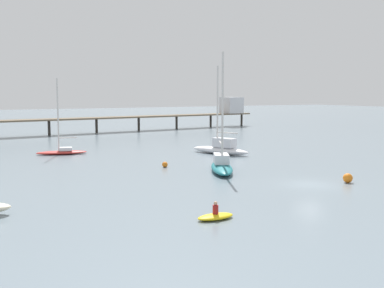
{
  "coord_description": "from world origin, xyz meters",
  "views": [
    {
      "loc": [
        -27.57,
        -27.96,
        7.76
      ],
      "look_at": [
        0.0,
        20.3,
        1.5
      ],
      "focal_mm": 42.34,
      "sensor_mm": 36.0,
      "label": 1
    }
  ],
  "objects_px": {
    "sailboat_white": "(221,147)",
    "mooring_buoy_outer": "(348,178)",
    "dinghy_yellow": "(215,216)",
    "sailboat_red": "(62,150)",
    "sailboat_teal": "(222,164)",
    "mooring_buoy_mid": "(165,165)",
    "pier": "(159,112)"
  },
  "relations": [
    {
      "from": "sailboat_white",
      "to": "mooring_buoy_outer",
      "type": "xyz_separation_m",
      "value": [
        -0.73,
        -21.14,
        -0.42
      ]
    },
    {
      "from": "sailboat_white",
      "to": "dinghy_yellow",
      "type": "relative_size",
      "value": 4.53
    },
    {
      "from": "sailboat_red",
      "to": "mooring_buoy_outer",
      "type": "height_order",
      "value": "sailboat_red"
    },
    {
      "from": "sailboat_teal",
      "to": "dinghy_yellow",
      "type": "relative_size",
      "value": 4.74
    },
    {
      "from": "sailboat_white",
      "to": "mooring_buoy_mid",
      "type": "height_order",
      "value": "sailboat_white"
    },
    {
      "from": "sailboat_red",
      "to": "sailboat_white",
      "type": "relative_size",
      "value": 0.86
    },
    {
      "from": "pier",
      "to": "sailboat_teal",
      "type": "relative_size",
      "value": 6.5
    },
    {
      "from": "pier",
      "to": "dinghy_yellow",
      "type": "height_order",
      "value": "pier"
    },
    {
      "from": "sailboat_red",
      "to": "mooring_buoy_mid",
      "type": "bearing_deg",
      "value": -66.33
    },
    {
      "from": "dinghy_yellow",
      "to": "sailboat_white",
      "type": "bearing_deg",
      "value": 56.0
    },
    {
      "from": "sailboat_white",
      "to": "pier",
      "type": "bearing_deg",
      "value": 75.76
    },
    {
      "from": "sailboat_teal",
      "to": "sailboat_white",
      "type": "distance_m",
      "value": 13.15
    },
    {
      "from": "sailboat_teal",
      "to": "mooring_buoy_outer",
      "type": "xyz_separation_m",
      "value": [
        6.45,
        -10.12,
        -0.34
      ]
    },
    {
      "from": "dinghy_yellow",
      "to": "mooring_buoy_mid",
      "type": "xyz_separation_m",
      "value": [
        6.04,
        19.25,
        0.08
      ]
    },
    {
      "from": "sailboat_teal",
      "to": "mooring_buoy_outer",
      "type": "height_order",
      "value": "sailboat_teal"
    },
    {
      "from": "sailboat_red",
      "to": "mooring_buoy_mid",
      "type": "height_order",
      "value": "sailboat_red"
    },
    {
      "from": "pier",
      "to": "dinghy_yellow",
      "type": "distance_m",
      "value": 69.53
    },
    {
      "from": "sailboat_white",
      "to": "mooring_buoy_outer",
      "type": "relative_size",
      "value": 13.42
    },
    {
      "from": "sailboat_white",
      "to": "dinghy_yellow",
      "type": "height_order",
      "value": "sailboat_white"
    },
    {
      "from": "sailboat_red",
      "to": "mooring_buoy_mid",
      "type": "xyz_separation_m",
      "value": [
        6.86,
        -15.64,
        -0.27
      ]
    },
    {
      "from": "pier",
      "to": "dinghy_yellow",
      "type": "xyz_separation_m",
      "value": [
        -26.82,
        -64.06,
        -3.47
      ]
    },
    {
      "from": "sailboat_red",
      "to": "dinghy_yellow",
      "type": "height_order",
      "value": "sailboat_red"
    },
    {
      "from": "pier",
      "to": "mooring_buoy_outer",
      "type": "relative_size",
      "value": 91.22
    },
    {
      "from": "sailboat_red",
      "to": "pier",
      "type": "bearing_deg",
      "value": 46.55
    },
    {
      "from": "dinghy_yellow",
      "to": "mooring_buoy_outer",
      "type": "height_order",
      "value": "dinghy_yellow"
    },
    {
      "from": "sailboat_red",
      "to": "sailboat_white",
      "type": "xyz_separation_m",
      "value": [
        17.75,
        -9.78,
        0.28
      ]
    },
    {
      "from": "dinghy_yellow",
      "to": "mooring_buoy_outer",
      "type": "distance_m",
      "value": 16.69
    },
    {
      "from": "sailboat_white",
      "to": "dinghy_yellow",
      "type": "xyz_separation_m",
      "value": [
        -16.93,
        -25.11,
        -0.62
      ]
    },
    {
      "from": "dinghy_yellow",
      "to": "mooring_buoy_outer",
      "type": "relative_size",
      "value": 2.96
    },
    {
      "from": "sailboat_white",
      "to": "sailboat_teal",
      "type": "bearing_deg",
      "value": -123.05
    },
    {
      "from": "sailboat_white",
      "to": "mooring_buoy_mid",
      "type": "relative_size",
      "value": 18.76
    },
    {
      "from": "pier",
      "to": "mooring_buoy_outer",
      "type": "xyz_separation_m",
      "value": [
        -10.61,
        -60.09,
        -3.27
      ]
    }
  ]
}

